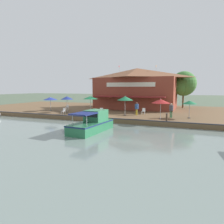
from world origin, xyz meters
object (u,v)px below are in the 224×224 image
object	(u,v)px
patio_umbrella_far_corner	(125,98)
patio_umbrella_by_entrance	(161,101)
tree_downstream_bank	(183,84)
patio_umbrella_mid_patio_right	(90,98)
patio_umbrella_back_row	(190,102)
patio_umbrella_near_quay_edge	(50,99)
waterfront_restaurant	(137,88)
person_mid_patio	(171,109)
cafe_chair_under_first_umbrella	(64,111)
cafe_chair_far_corner_seat	(143,111)
person_at_quay_edge	(137,107)
cafe_chair_facing_river	(101,111)
mooring_post	(167,118)
patio_umbrella_mid_patio_left	(67,98)
cafe_chair_mid_patio	(67,107)
motorboat_fourth_along	(95,123)

from	to	relation	value
patio_umbrella_far_corner	patio_umbrella_by_entrance	distance (m)	5.26
patio_umbrella_by_entrance	tree_downstream_bank	distance (m)	15.42
tree_downstream_bank	patio_umbrella_mid_patio_right	bearing A→B (deg)	-43.62
patio_umbrella_back_row	patio_umbrella_near_quay_edge	bearing A→B (deg)	-90.29
waterfront_restaurant	tree_downstream_bank	distance (m)	8.45
waterfront_restaurant	patio_umbrella_far_corner	bearing A→B (deg)	5.88
tree_downstream_bank	person_mid_patio	bearing A→B (deg)	-2.83
patio_umbrella_near_quay_edge	cafe_chair_under_first_umbrella	size ratio (longest dim) A/B	2.66
cafe_chair_far_corner_seat	waterfront_restaurant	bearing A→B (deg)	-159.02
person_mid_patio	person_at_quay_edge	world-z (taller)	person_mid_patio
waterfront_restaurant	person_at_quay_edge	distance (m)	10.28
patio_umbrella_back_row	patio_umbrella_by_entrance	xyz separation A→B (m)	(2.02, -3.18, 0.19)
cafe_chair_facing_river	cafe_chair_far_corner_seat	xyz separation A→B (m)	(-1.95, 5.64, 0.00)
patio_umbrella_mid_patio_right	cafe_chair_far_corner_seat	distance (m)	7.99
patio_umbrella_near_quay_edge	mooring_post	xyz separation A→B (m)	(3.79, 18.63, -1.54)
cafe_chair_under_first_umbrella	patio_umbrella_mid_patio_right	bearing A→B (deg)	133.72
cafe_chair_under_first_umbrella	person_at_quay_edge	xyz separation A→B (m)	(-2.75, 9.88, 0.63)
patio_umbrella_mid_patio_right	patio_umbrella_back_row	bearing A→B (deg)	88.95
patio_umbrella_near_quay_edge	mooring_post	bearing A→B (deg)	78.51
cafe_chair_facing_river	mooring_post	bearing A→B (deg)	70.12
cafe_chair_far_corner_seat	mooring_post	xyz separation A→B (m)	(5.36, 3.79, -0.02)
patio_umbrella_by_entrance	cafe_chair_facing_river	xyz separation A→B (m)	(-1.74, -8.51, -1.65)
patio_umbrella_by_entrance	patio_umbrella_mid_patio_right	world-z (taller)	patio_umbrella_mid_patio_right
patio_umbrella_mid_patio_right	mooring_post	distance (m)	12.24
cafe_chair_facing_river	waterfront_restaurant	bearing A→B (deg)	166.25
person_at_quay_edge	tree_downstream_bank	xyz separation A→B (m)	(-12.87, 5.25, 3.26)
cafe_chair_facing_river	person_mid_patio	size ratio (longest dim) A/B	0.47
cafe_chair_facing_river	tree_downstream_bank	size ratio (longest dim) A/B	0.13
patio_umbrella_mid_patio_left	person_mid_patio	distance (m)	15.35
patio_umbrella_by_entrance	person_mid_patio	world-z (taller)	patio_umbrella_by_entrance
patio_umbrella_by_entrance	mooring_post	bearing A→B (deg)	29.03
patio_umbrella_mid_patio_left	patio_umbrella_far_corner	bearing A→B (deg)	90.29
patio_umbrella_far_corner	cafe_chair_mid_patio	xyz separation A→B (m)	(-2.72, -11.17, -1.82)
patio_umbrella_mid_patio_right	mooring_post	world-z (taller)	patio_umbrella_mid_patio_right
cafe_chair_facing_river	cafe_chair_mid_patio	world-z (taller)	same
patio_umbrella_back_row	cafe_chair_under_first_umbrella	size ratio (longest dim) A/B	2.58
patio_umbrella_near_quay_edge	motorboat_fourth_along	world-z (taller)	patio_umbrella_near_quay_edge
patio_umbrella_near_quay_edge	tree_downstream_bank	bearing A→B (deg)	123.81
mooring_post	patio_umbrella_mid_patio_left	bearing A→B (deg)	-102.39
mooring_post	patio_umbrella_far_corner	bearing A→B (deg)	-119.81
patio_umbrella_far_corner	cafe_chair_far_corner_seat	bearing A→B (deg)	133.43
cafe_chair_mid_patio	motorboat_fourth_along	xyz separation A→B (m)	(10.86, 10.63, -0.28)
patio_umbrella_mid_patio_left	cafe_chair_mid_patio	distance (m)	3.77
person_at_quay_edge	cafe_chair_far_corner_seat	bearing A→B (deg)	155.93
cafe_chair_facing_river	person_at_quay_edge	size ratio (longest dim) A/B	0.49
cafe_chair_facing_river	patio_umbrella_back_row	bearing A→B (deg)	91.34
patio_umbrella_mid_patio_left	waterfront_restaurant	bearing A→B (deg)	141.29
patio_umbrella_far_corner	mooring_post	size ratio (longest dim) A/B	2.90
patio_umbrella_mid_patio_left	cafe_chair_mid_patio	world-z (taller)	patio_umbrella_mid_patio_left
patio_umbrella_mid_patio_left	cafe_chair_mid_patio	size ratio (longest dim) A/B	2.90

